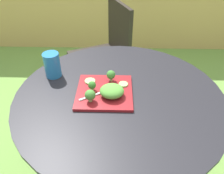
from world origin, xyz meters
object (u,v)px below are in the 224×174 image
(salad_plate, at_px, (104,92))
(drinking_glass, at_px, (52,66))
(patio_chair, at_px, (107,48))
(fork, at_px, (97,94))

(salad_plate, relative_size, drinking_glass, 2.02)
(drinking_glass, bearing_deg, patio_chair, 71.46)
(drinking_glass, bearing_deg, salad_plate, -27.24)
(salad_plate, distance_m, fork, 0.04)
(patio_chair, height_order, salad_plate, patio_chair)
(patio_chair, distance_m, salad_plate, 0.92)
(drinking_glass, bearing_deg, fork, -34.97)
(patio_chair, xyz_separation_m, fork, (-0.00, -0.92, 0.24))
(drinking_glass, height_order, fork, drinking_glass)
(fork, bearing_deg, drinking_glass, 145.03)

